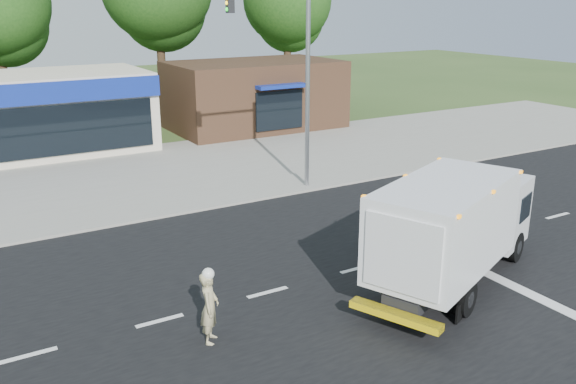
% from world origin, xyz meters
% --- Properties ---
extents(ground, '(120.00, 120.00, 0.00)m').
position_xyz_m(ground, '(0.00, 0.00, 0.00)').
color(ground, '#385123').
rests_on(ground, ground).
extents(road_asphalt, '(60.00, 14.00, 0.02)m').
position_xyz_m(road_asphalt, '(0.00, 0.00, 0.00)').
color(road_asphalt, black).
rests_on(road_asphalt, ground).
extents(sidewalk, '(60.00, 2.40, 0.12)m').
position_xyz_m(sidewalk, '(0.00, 8.20, 0.06)').
color(sidewalk, gray).
rests_on(sidewalk, ground).
extents(parking_apron, '(60.00, 9.00, 0.02)m').
position_xyz_m(parking_apron, '(0.00, 14.00, 0.01)').
color(parking_apron, gray).
rests_on(parking_apron, ground).
extents(lane_markings, '(55.20, 7.00, 0.01)m').
position_xyz_m(lane_markings, '(1.35, -1.35, 0.02)').
color(lane_markings, silver).
rests_on(lane_markings, road_asphalt).
extents(ems_box_truck, '(7.35, 4.76, 3.13)m').
position_xyz_m(ems_box_truck, '(1.60, -2.09, 1.81)').
color(ems_box_truck, black).
rests_on(ems_box_truck, ground).
extents(emergency_worker, '(0.69, 0.75, 1.83)m').
position_xyz_m(emergency_worker, '(-5.28, -1.47, 0.90)').
color(emergency_worker, tan).
rests_on(emergency_worker, ground).
extents(brown_storefront, '(10.00, 6.70, 4.00)m').
position_xyz_m(brown_storefront, '(7.00, 19.98, 2.00)').
color(brown_storefront, '#382316').
rests_on(brown_storefront, ground).
extents(traffic_signal_pole, '(3.51, 0.25, 8.00)m').
position_xyz_m(traffic_signal_pole, '(2.35, 7.60, 4.92)').
color(traffic_signal_pole, gray).
rests_on(traffic_signal_pole, ground).
extents(background_trees, '(36.77, 7.39, 12.10)m').
position_xyz_m(background_trees, '(-0.85, 28.16, 7.38)').
color(background_trees, '#332114').
rests_on(background_trees, ground).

